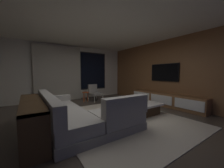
{
  "coord_description": "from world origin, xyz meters",
  "views": [
    {
      "loc": [
        -1.87,
        -2.98,
        1.29
      ],
      "look_at": [
        0.81,
        0.98,
        0.91
      ],
      "focal_mm": 20.58,
      "sensor_mm": 36.0,
      "label": 1
    }
  ],
  "objects_px": {
    "coffee_table": "(138,108)",
    "accent_chair_near_window": "(94,92)",
    "side_stool": "(86,94)",
    "book_stack_on_coffee_table": "(133,102)",
    "console_table_behind_couch": "(32,116)",
    "media_console": "(165,100)",
    "sectional_couch": "(77,116)",
    "mounted_tv": "(164,72)"
  },
  "relations": [
    {
      "from": "coffee_table",
      "to": "accent_chair_near_window",
      "type": "height_order",
      "value": "accent_chair_near_window"
    },
    {
      "from": "coffee_table",
      "to": "side_stool",
      "type": "distance_m",
      "value": 2.7
    },
    {
      "from": "book_stack_on_coffee_table",
      "to": "console_table_behind_couch",
      "type": "relative_size",
      "value": 0.14
    },
    {
      "from": "media_console",
      "to": "sectional_couch",
      "type": "bearing_deg",
      "value": -178.66
    },
    {
      "from": "sectional_couch",
      "to": "accent_chair_near_window",
      "type": "xyz_separation_m",
      "value": [
        1.74,
        2.62,
        0.14
      ]
    },
    {
      "from": "sectional_couch",
      "to": "mounted_tv",
      "type": "height_order",
      "value": "mounted_tv"
    },
    {
      "from": "console_table_behind_couch",
      "to": "coffee_table",
      "type": "bearing_deg",
      "value": -2.46
    },
    {
      "from": "coffee_table",
      "to": "side_stool",
      "type": "height_order",
      "value": "side_stool"
    },
    {
      "from": "coffee_table",
      "to": "console_table_behind_couch",
      "type": "relative_size",
      "value": 0.55
    },
    {
      "from": "book_stack_on_coffee_table",
      "to": "side_stool",
      "type": "relative_size",
      "value": 0.64
    },
    {
      "from": "coffee_table",
      "to": "book_stack_on_coffee_table",
      "type": "relative_size",
      "value": 3.95
    },
    {
      "from": "sectional_couch",
      "to": "console_table_behind_couch",
      "type": "height_order",
      "value": "sectional_couch"
    },
    {
      "from": "side_stool",
      "to": "mounted_tv",
      "type": "distance_m",
      "value": 3.58
    },
    {
      "from": "side_stool",
      "to": "mounted_tv",
      "type": "bearing_deg",
      "value": -42.17
    },
    {
      "from": "accent_chair_near_window",
      "to": "console_table_behind_couch",
      "type": "distance_m",
      "value": 3.64
    },
    {
      "from": "side_stool",
      "to": "mounted_tv",
      "type": "height_order",
      "value": "mounted_tv"
    },
    {
      "from": "coffee_table",
      "to": "accent_chair_near_window",
      "type": "xyz_separation_m",
      "value": [
        -0.28,
        2.61,
        0.25
      ]
    },
    {
      "from": "coffee_table",
      "to": "sectional_couch",
      "type": "bearing_deg",
      "value": -179.87
    },
    {
      "from": "side_stool",
      "to": "console_table_behind_couch",
      "type": "height_order",
      "value": "console_table_behind_couch"
    },
    {
      "from": "media_console",
      "to": "console_table_behind_couch",
      "type": "bearing_deg",
      "value": 179.43
    },
    {
      "from": "accent_chair_near_window",
      "to": "media_console",
      "type": "distance_m",
      "value": 3.17
    },
    {
      "from": "sectional_couch",
      "to": "side_stool",
      "type": "relative_size",
      "value": 5.43
    },
    {
      "from": "sectional_couch",
      "to": "accent_chair_near_window",
      "type": "height_order",
      "value": "sectional_couch"
    },
    {
      "from": "media_console",
      "to": "console_table_behind_couch",
      "type": "height_order",
      "value": "console_table_behind_couch"
    },
    {
      "from": "book_stack_on_coffee_table",
      "to": "mounted_tv",
      "type": "xyz_separation_m",
      "value": [
        2.0,
        0.24,
        0.95
      ]
    },
    {
      "from": "accent_chair_near_window",
      "to": "side_stool",
      "type": "distance_m",
      "value": 0.47
    },
    {
      "from": "side_stool",
      "to": "console_table_behind_couch",
      "type": "xyz_separation_m",
      "value": [
        -2.19,
        -2.46,
        0.05
      ]
    },
    {
      "from": "book_stack_on_coffee_table",
      "to": "console_table_behind_couch",
      "type": "bearing_deg",
      "value": 178.27
    },
    {
      "from": "mounted_tv",
      "to": "accent_chair_near_window",
      "type": "bearing_deg",
      "value": 131.78
    },
    {
      "from": "sectional_couch",
      "to": "accent_chair_near_window",
      "type": "bearing_deg",
      "value": 56.33
    },
    {
      "from": "media_console",
      "to": "mounted_tv",
      "type": "xyz_separation_m",
      "value": [
        0.18,
        0.2,
        1.1
      ]
    },
    {
      "from": "accent_chair_near_window",
      "to": "mounted_tv",
      "type": "distance_m",
      "value": 3.26
    },
    {
      "from": "coffee_table",
      "to": "media_console",
      "type": "bearing_deg",
      "value": 2.84
    },
    {
      "from": "accent_chair_near_window",
      "to": "mounted_tv",
      "type": "height_order",
      "value": "mounted_tv"
    },
    {
      "from": "coffee_table",
      "to": "accent_chair_near_window",
      "type": "bearing_deg",
      "value": 96.03
    },
    {
      "from": "side_stool",
      "to": "media_console",
      "type": "distance_m",
      "value": 3.45
    },
    {
      "from": "side_stool",
      "to": "console_table_behind_couch",
      "type": "bearing_deg",
      "value": -131.6
    },
    {
      "from": "side_stool",
      "to": "book_stack_on_coffee_table",
      "type": "bearing_deg",
      "value": -77.71
    },
    {
      "from": "sectional_couch",
      "to": "side_stool",
      "type": "distance_m",
      "value": 2.89
    },
    {
      "from": "side_stool",
      "to": "mounted_tv",
      "type": "xyz_separation_m",
      "value": [
        2.55,
        -2.31,
        0.98
      ]
    },
    {
      "from": "side_stool",
      "to": "media_console",
      "type": "height_order",
      "value": "media_console"
    },
    {
      "from": "accent_chair_near_window",
      "to": "console_table_behind_couch",
      "type": "relative_size",
      "value": 0.37
    }
  ]
}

